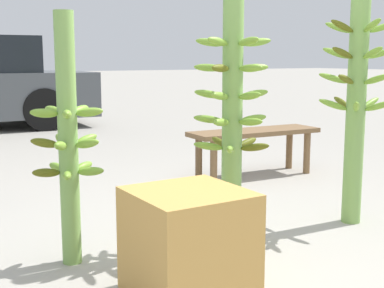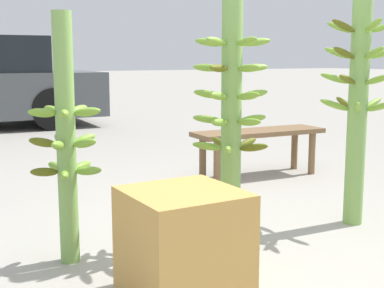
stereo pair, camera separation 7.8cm
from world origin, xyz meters
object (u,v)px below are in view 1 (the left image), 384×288
(produce_crate, at_px, (189,243))
(banana_stalk_right, at_px, (357,82))
(banana_stalk_center, at_px, (232,109))
(market_bench, at_px, (254,138))
(banana_stalk_left, at_px, (68,141))

(produce_crate, bearing_deg, banana_stalk_right, 14.34)
(banana_stalk_center, xyz_separation_m, market_bench, (1.18, 1.28, -0.42))
(market_bench, bearing_deg, banana_stalk_center, -129.16)
(banana_stalk_center, relative_size, market_bench, 1.20)
(banana_stalk_center, distance_m, produce_crate, 0.91)
(banana_stalk_left, xyz_separation_m, banana_stalk_right, (1.75, -0.27, 0.26))
(banana_stalk_left, bearing_deg, market_bench, 28.59)
(banana_stalk_left, distance_m, banana_stalk_center, 0.91)
(banana_stalk_left, xyz_separation_m, market_bench, (2.06, 1.12, -0.29))
(banana_stalk_left, relative_size, banana_stalk_right, 0.72)
(banana_stalk_right, xyz_separation_m, market_bench, (0.31, 1.39, -0.55))
(banana_stalk_right, relative_size, produce_crate, 3.69)
(market_bench, bearing_deg, banana_stalk_right, -99.15)
(banana_stalk_left, relative_size, produce_crate, 2.67)
(banana_stalk_left, height_order, market_bench, banana_stalk_left)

